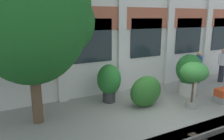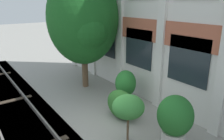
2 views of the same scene
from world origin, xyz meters
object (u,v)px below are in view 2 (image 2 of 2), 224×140
potted_plant_fluted_column (126,85)px  topiary_hedge (121,105)px  broadleaf_tree (83,21)px  potted_plant_stone_basin (175,120)px  potted_plant_tall_urn (128,109)px

potted_plant_fluted_column → topiary_hedge: potted_plant_fluted_column is taller
broadleaf_tree → topiary_hedge: bearing=-8.0°
potted_plant_stone_basin → topiary_hedge: size_ratio=1.28×
potted_plant_stone_basin → potted_plant_tall_urn: bearing=-130.4°
broadleaf_tree → topiary_hedge: (3.66, -0.51, -2.80)m
potted_plant_fluted_column → broadleaf_tree: bearing=-169.7°
potted_plant_tall_urn → broadleaf_tree: bearing=165.0°
potted_plant_tall_urn → potted_plant_fluted_column: size_ratio=1.14×
potted_plant_tall_urn → topiary_hedge: potted_plant_tall_urn is taller
potted_plant_fluted_column → topiary_hedge: (0.97, -1.00, -0.26)m
broadleaf_tree → topiary_hedge: size_ratio=4.26×
broadleaf_tree → potted_plant_stone_basin: 6.42m
potted_plant_tall_urn → topiary_hedge: (-1.40, 0.84, -0.67)m
broadleaf_tree → topiary_hedge: 4.63m
potted_plant_tall_urn → topiary_hedge: size_ratio=1.25×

